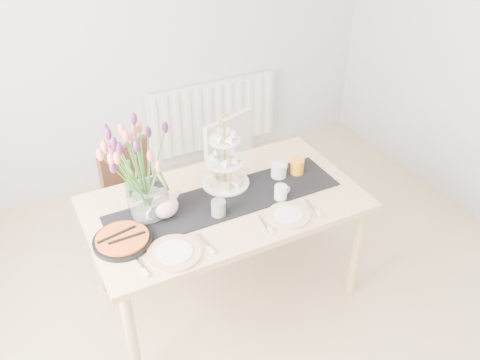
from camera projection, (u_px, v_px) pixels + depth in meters
name	position (u px, v px, depth m)	size (l,w,h in m)	color
room_shell	(309.00, 167.00, 2.27)	(4.50, 4.50, 4.50)	tan
radiator	(213.00, 115.00, 4.55)	(1.20, 0.08, 0.60)	white
dining_table	(225.00, 211.00, 3.02)	(1.60, 0.90, 0.75)	tan
chair_brown	(140.00, 196.00, 3.48)	(0.55, 0.55, 0.83)	#3B2015
chair_white	(240.00, 169.00, 3.69)	(0.56, 0.56, 0.89)	silver
table_runner	(225.00, 200.00, 2.98)	(1.40, 0.35, 0.01)	black
tulip_vase	(142.00, 158.00, 2.65)	(0.69, 0.69, 0.59)	silver
cake_stand	(225.00, 168.00, 3.05)	(0.29, 0.29, 0.43)	gold
teapot	(164.00, 205.00, 2.82)	(0.25, 0.20, 0.16)	white
cream_jug	(279.00, 171.00, 3.16)	(0.10, 0.10, 0.10)	silver
tart_tin	(123.00, 240.00, 2.67)	(0.31, 0.31, 0.04)	black
mug_grey	(218.00, 209.00, 2.84)	(0.08, 0.08, 0.10)	slate
mug_white	(281.00, 193.00, 2.97)	(0.08, 0.08, 0.09)	silver
mug_orange	(297.00, 167.00, 3.19)	(0.09, 0.09, 0.10)	orange
plate_left	(174.00, 253.00, 2.60)	(0.28, 0.28, 0.01)	silver
plate_right	(288.00, 215.00, 2.86)	(0.24, 0.24, 0.01)	white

